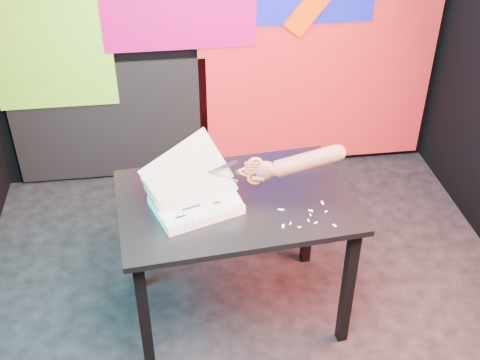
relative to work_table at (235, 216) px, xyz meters
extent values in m
cube|color=black|center=(0.08, -0.11, -0.65)|extent=(3.00, 3.00, 0.01)
cube|color=red|center=(0.73, 1.36, 0.20)|extent=(1.60, 0.02, 1.60)
cube|color=#7EF127|center=(-0.97, 1.35, 0.45)|extent=(0.75, 0.02, 1.00)
cube|color=black|center=(-0.67, 1.36, -0.20)|extent=(1.30, 0.02, 0.85)
cube|color=black|center=(-0.46, -0.35, -0.29)|extent=(0.05, 0.05, 0.72)
cube|color=black|center=(-0.51, 0.26, -0.29)|extent=(0.05, 0.05, 0.72)
cube|color=black|center=(0.51, -0.26, -0.29)|extent=(0.05, 0.05, 0.72)
cube|color=black|center=(0.46, 0.35, -0.29)|extent=(0.05, 0.05, 0.72)
cube|color=black|center=(0.00, 0.00, 0.09)|extent=(1.15, 0.82, 0.03)
cube|color=silver|center=(-0.19, -0.05, 0.12)|extent=(0.44, 0.38, 0.04)
cube|color=white|center=(-0.19, -0.05, 0.15)|extent=(0.44, 0.38, 0.00)
cube|color=white|center=(-0.19, -0.05, 0.15)|extent=(0.43, 0.36, 0.11)
cube|color=white|center=(-0.20, -0.03, 0.18)|extent=(0.44, 0.34, 0.20)
cube|color=white|center=(-0.21, -0.02, 0.22)|extent=(0.44, 0.30, 0.28)
cube|color=white|center=(-0.22, 0.00, 0.27)|extent=(0.43, 0.26, 0.32)
cylinder|color=black|center=(-0.31, -0.22, 0.15)|extent=(0.01, 0.01, 0.00)
cylinder|color=black|center=(-0.27, -0.21, 0.15)|extent=(0.01, 0.01, 0.00)
cylinder|color=black|center=(-0.24, -0.20, 0.15)|extent=(0.01, 0.01, 0.00)
cylinder|color=black|center=(-0.21, -0.19, 0.15)|extent=(0.01, 0.01, 0.00)
cylinder|color=black|center=(-0.18, -0.18, 0.15)|extent=(0.01, 0.01, 0.00)
cylinder|color=black|center=(-0.15, -0.17, 0.15)|extent=(0.01, 0.01, 0.00)
cylinder|color=black|center=(-0.12, -0.16, 0.15)|extent=(0.01, 0.01, 0.00)
cylinder|color=black|center=(-0.08, -0.15, 0.15)|extent=(0.01, 0.01, 0.00)
cylinder|color=black|center=(-0.05, -0.13, 0.15)|extent=(0.01, 0.01, 0.00)
cylinder|color=black|center=(-0.02, -0.12, 0.15)|extent=(0.01, 0.01, 0.00)
cylinder|color=black|center=(0.01, -0.11, 0.15)|extent=(0.01, 0.01, 0.00)
cylinder|color=black|center=(-0.39, 0.01, 0.15)|extent=(0.01, 0.01, 0.00)
cylinder|color=black|center=(-0.36, 0.02, 0.15)|extent=(0.01, 0.01, 0.00)
cylinder|color=black|center=(-0.32, 0.04, 0.15)|extent=(0.01, 0.01, 0.00)
cylinder|color=black|center=(-0.29, 0.05, 0.15)|extent=(0.01, 0.01, 0.00)
cylinder|color=black|center=(-0.26, 0.06, 0.15)|extent=(0.01, 0.01, 0.00)
cylinder|color=black|center=(-0.23, 0.07, 0.15)|extent=(0.01, 0.01, 0.00)
cylinder|color=black|center=(-0.20, 0.08, 0.15)|extent=(0.01, 0.01, 0.00)
cylinder|color=black|center=(-0.17, 0.09, 0.15)|extent=(0.01, 0.01, 0.00)
cylinder|color=black|center=(-0.13, 0.10, 0.15)|extent=(0.01, 0.01, 0.00)
cylinder|color=black|center=(-0.10, 0.11, 0.15)|extent=(0.01, 0.01, 0.00)
cylinder|color=black|center=(-0.07, 0.12, 0.15)|extent=(0.01, 0.01, 0.00)
cube|color=black|center=(-0.29, -0.03, 0.15)|extent=(0.07, 0.03, 0.00)
cube|color=black|center=(-0.18, -0.02, 0.15)|extent=(0.05, 0.03, 0.00)
cube|color=black|center=(-0.21, -0.10, 0.15)|extent=(0.09, 0.04, 0.00)
cube|color=black|center=(-0.09, -0.08, 0.15)|extent=(0.04, 0.02, 0.00)
cube|color=black|center=(-0.26, -0.16, 0.15)|extent=(0.05, 0.03, 0.00)
cube|color=#999AAA|center=(-0.06, 0.01, 0.28)|extent=(0.14, 0.01, 0.07)
cube|color=#999AAA|center=(-0.06, 0.01, 0.22)|extent=(0.14, 0.01, 0.07)
cylinder|color=#999AAA|center=(0.01, 0.01, 0.25)|extent=(0.02, 0.01, 0.01)
cube|color=orange|center=(0.03, 0.01, 0.24)|extent=(0.05, 0.01, 0.03)
cube|color=orange|center=(0.03, 0.01, 0.26)|extent=(0.05, 0.01, 0.03)
torus|color=orange|center=(0.09, 0.00, 0.29)|extent=(0.08, 0.02, 0.08)
torus|color=orange|center=(0.09, 0.00, 0.21)|extent=(0.08, 0.02, 0.08)
ellipsoid|color=brown|center=(0.14, 0.00, 0.25)|extent=(0.09, 0.06, 0.10)
cylinder|color=brown|center=(0.09, 0.00, 0.25)|extent=(0.07, 0.02, 0.02)
cylinder|color=brown|center=(0.09, 0.00, 0.26)|extent=(0.07, 0.02, 0.02)
cylinder|color=brown|center=(0.09, 0.00, 0.28)|extent=(0.06, 0.02, 0.02)
cylinder|color=brown|center=(0.09, 0.00, 0.29)|extent=(0.06, 0.02, 0.02)
cylinder|color=brown|center=(0.11, -0.01, 0.21)|extent=(0.06, 0.04, 0.03)
cylinder|color=brown|center=(0.19, 0.00, 0.25)|extent=(0.06, 0.07, 0.07)
cylinder|color=brown|center=(0.33, -0.01, 0.29)|extent=(0.31, 0.10, 0.16)
sphere|color=brown|center=(0.47, -0.02, 0.33)|extent=(0.07, 0.07, 0.07)
cube|color=white|center=(0.30, -0.20, 0.10)|extent=(0.01, 0.02, 0.00)
cube|color=white|center=(0.20, -0.11, 0.10)|extent=(0.03, 0.01, 0.00)
cube|color=white|center=(0.26, -0.25, 0.10)|extent=(0.02, 0.01, 0.00)
cube|color=white|center=(0.18, -0.23, 0.10)|extent=(0.02, 0.03, 0.00)
cube|color=white|center=(0.40, -0.09, 0.10)|extent=(0.01, 0.03, 0.00)
cube|color=white|center=(0.33, -0.14, 0.10)|extent=(0.02, 0.02, 0.00)
cube|color=white|center=(0.22, -0.21, 0.10)|extent=(0.01, 0.02, 0.00)
cube|color=white|center=(0.41, -0.26, 0.10)|extent=(0.02, 0.02, 0.00)
cube|color=white|center=(0.32, -0.17, 0.10)|extent=(0.01, 0.02, 0.00)
cube|color=white|center=(0.33, -0.23, 0.10)|extent=(0.02, 0.02, 0.00)
cube|color=white|center=(0.40, -0.15, 0.10)|extent=(0.02, 0.01, 0.00)
camera|label=1|loc=(-0.28, -2.25, 1.79)|focal=45.00mm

